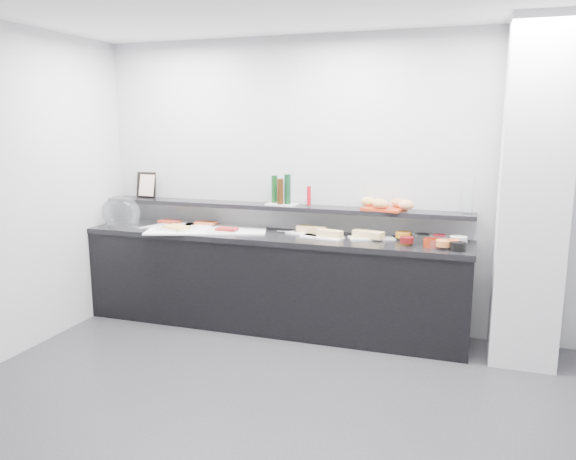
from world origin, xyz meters
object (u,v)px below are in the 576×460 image
(cloche_base, at_px, (137,224))
(condiment_tray, at_px, (282,204))
(framed_print, at_px, (146,185))
(carafe, at_px, (467,196))
(sandwich_plate_mid, at_px, (322,237))
(bread_tray, at_px, (384,209))

(cloche_base, distance_m, condiment_tray, 1.50)
(framed_print, distance_m, carafe, 3.19)
(sandwich_plate_mid, xyz_separation_m, carafe, (1.21, 0.22, 0.39))
(cloche_base, relative_size, sandwich_plate_mid, 1.36)
(cloche_base, bearing_deg, framed_print, 120.47)
(condiment_tray, bearing_deg, bread_tray, 6.94)
(cloche_base, bearing_deg, carafe, 23.12)
(framed_print, xyz_separation_m, condiment_tray, (1.52, -0.08, -0.12))
(cloche_base, xyz_separation_m, carafe, (3.13, 0.22, 0.38))
(condiment_tray, bearing_deg, carafe, 7.97)
(bread_tray, bearing_deg, condiment_tray, -166.82)
(cloche_base, relative_size, carafe, 1.70)
(cloche_base, relative_size, framed_print, 1.96)
(sandwich_plate_mid, bearing_deg, bread_tray, 30.48)
(sandwich_plate_mid, distance_m, condiment_tray, 0.55)
(condiment_tray, xyz_separation_m, carafe, (1.66, 0.01, 0.14))
(sandwich_plate_mid, height_order, framed_print, framed_print)
(framed_print, height_order, bread_tray, framed_print)
(framed_print, relative_size, carafe, 0.87)
(cloche_base, height_order, framed_print, framed_print)
(framed_print, xyz_separation_m, bread_tray, (2.48, -0.09, -0.12))
(carafe, bearing_deg, condiment_tray, -179.67)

